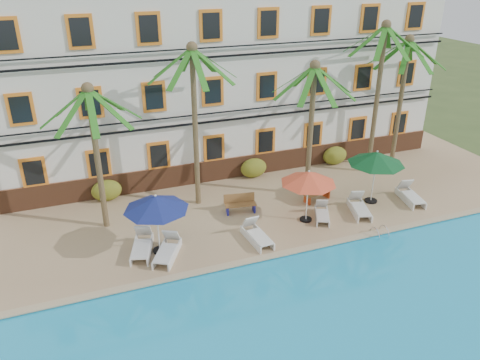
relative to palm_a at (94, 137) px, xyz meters
name	(u,v)px	position (x,y,z in m)	size (l,w,h in m)	color
ground	(296,243)	(7.65, -4.04, -4.56)	(100.00, 100.00, 0.00)	#384C23
pool_deck	(253,193)	(7.65, 0.96, -4.44)	(30.00, 12.00, 0.25)	tan
swimming_pool	(397,355)	(7.65, -11.04, -4.46)	(26.00, 12.00, 0.20)	#1C9ED4
pool_coping	(306,248)	(7.65, -4.94, -4.28)	(30.00, 0.35, 0.06)	tan
hotel_building	(222,74)	(7.65, 5.95, 0.81)	(25.40, 6.44, 10.22)	silver
palm_a	(94,137)	(0.00, 0.00, 0.00)	(4.07, 4.07, 6.64)	brown
palm_b	(194,105)	(4.57, 0.67, 0.73)	(4.07, 4.07, 7.88)	brown
palm_c	(312,111)	(10.12, -0.35, 0.16)	(4.07, 4.07, 6.91)	brown
palm_d	(379,80)	(14.82, 0.99, 1.00)	(4.07, 4.07, 8.35)	brown
palm_e	(403,84)	(16.63, 1.25, 0.52)	(4.07, 4.07, 7.52)	brown
shrub_left	(107,190)	(0.33, 2.56, -3.76)	(1.50, 0.90, 1.10)	#1F4E16
shrub_mid	(254,168)	(8.32, 2.56, -3.76)	(1.50, 0.90, 1.10)	#1F4E16
shrub_right	(335,156)	(13.53, 2.56, -3.76)	(1.50, 0.90, 1.10)	#1F4E16
umbrella_blue	(156,203)	(1.86, -2.93, -2.04)	(2.67, 2.67, 2.66)	black
umbrella_red	(309,178)	(8.80, -2.78, -2.13)	(2.57, 2.57, 2.56)	black
umbrella_green	(376,158)	(12.76, -2.27, -1.95)	(2.77, 2.77, 2.77)	black
lounger_a	(142,245)	(1.17, -2.73, -4.00)	(1.31, 2.20, 0.98)	silver
lounger_b	(167,250)	(2.09, -3.41, -4.01)	(1.59, 2.11, 0.95)	silver
lounger_c	(257,234)	(5.97, -3.59, -4.01)	(0.86, 2.03, 0.94)	silver
lounger_d	(322,213)	(9.59, -2.88, -4.06)	(1.27, 1.78, 0.80)	silver
lounger_e	(359,207)	(11.54, -3.03, -4.01)	(1.28, 2.12, 0.95)	silver
lounger_f	(410,195)	(14.65, -2.87, -4.01)	(1.12, 2.12, 0.95)	silver
bench_left	(240,203)	(6.21, -0.94, -3.85)	(1.56, 0.73, 0.93)	olive
bench_right	(316,191)	(10.25, -1.10, -3.85)	(1.57, 0.80, 0.93)	olive
pool_ladder	(379,234)	(11.29, -5.04, -4.31)	(0.54, 0.74, 0.74)	silver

